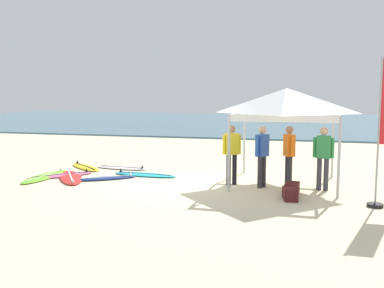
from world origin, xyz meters
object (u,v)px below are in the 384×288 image
(surfboard_red, at_px, (71,177))
(person_green, at_px, (323,154))
(canopy_tent, at_px, (286,101))
(person_blue, at_px, (262,152))
(banner_flag, at_px, (384,139))
(surfboard_cyan, at_px, (145,174))
(person_yellow, at_px, (232,151))
(gear_bag_near_tent, at_px, (292,188))
(person_orange, at_px, (289,152))
(surfboard_pink, at_px, (61,175))
(surfboard_lime, at_px, (45,176))
(surfboard_white, at_px, (122,168))
(surfboard_navy, at_px, (106,178))
(gear_bag_by_pole, at_px, (290,194))
(surfboard_yellow, at_px, (85,167))

(surfboard_red, xyz_separation_m, person_green, (7.45, 0.36, 0.95))
(canopy_tent, distance_m, person_blue, 1.65)
(banner_flag, bearing_deg, surfboard_cyan, 162.08)
(person_blue, height_order, person_green, same)
(person_yellow, bearing_deg, gear_bag_near_tent, -21.11)
(person_green, bearing_deg, banner_flag, -49.98)
(surfboard_cyan, bearing_deg, person_orange, -6.86)
(person_orange, xyz_separation_m, person_green, (0.90, -0.14, 0.00))
(surfboard_pink, height_order, surfboard_lime, same)
(surfboard_cyan, bearing_deg, surfboard_lime, -158.91)
(surfboard_lime, bearing_deg, surfboard_white, 51.41)
(person_yellow, relative_size, banner_flag, 0.50)
(banner_flag, bearing_deg, surfboard_pink, 171.90)
(surfboard_white, bearing_deg, person_green, -13.88)
(surfboard_white, distance_m, banner_flag, 8.61)
(surfboard_cyan, bearing_deg, surfboard_pink, -161.33)
(gear_bag_near_tent, bearing_deg, banner_flag, -23.33)
(surfboard_navy, distance_m, banner_flag, 7.82)
(person_orange, xyz_separation_m, banner_flag, (2.13, -1.61, 0.59))
(canopy_tent, height_order, surfboard_lime, canopy_tent)
(person_orange, bearing_deg, gear_bag_near_tent, -80.06)
(person_orange, relative_size, person_yellow, 1.00)
(person_orange, height_order, person_green, same)
(surfboard_white, bearing_deg, person_yellow, -20.83)
(surfboard_navy, height_order, surfboard_pink, same)
(surfboard_red, bearing_deg, person_yellow, 4.85)
(person_orange, distance_m, person_green, 0.91)
(canopy_tent, distance_m, surfboard_red, 6.89)
(gear_bag_near_tent, relative_size, gear_bag_by_pole, 1.00)
(surfboard_navy, relative_size, surfboard_cyan, 0.82)
(canopy_tent, bearing_deg, person_orange, -72.80)
(surfboard_white, relative_size, surfboard_red, 0.83)
(person_yellow, xyz_separation_m, gear_bag_by_pole, (1.70, -1.35, -0.85))
(surfboard_white, bearing_deg, surfboard_lime, -128.59)
(surfboard_white, height_order, person_orange, person_orange)
(surfboard_cyan, bearing_deg, gear_bag_near_tent, -15.46)
(gear_bag_near_tent, bearing_deg, person_green, 37.96)
(gear_bag_near_tent, bearing_deg, surfboard_navy, 175.60)
(gear_bag_by_pole, bearing_deg, canopy_tent, 97.37)
(canopy_tent, xyz_separation_m, surfboard_yellow, (-6.93, 0.88, -2.35))
(canopy_tent, distance_m, surfboard_yellow, 7.37)
(surfboard_white, relative_size, gear_bag_by_pole, 3.27)
(surfboard_cyan, relative_size, person_orange, 1.28)
(surfboard_pink, height_order, surfboard_white, same)
(person_orange, distance_m, banner_flag, 2.73)
(surfboard_yellow, relative_size, gear_bag_near_tent, 3.14)
(person_green, bearing_deg, surfboard_pink, -178.80)
(surfboard_yellow, bearing_deg, surfboard_red, -73.90)
(person_orange, bearing_deg, surfboard_white, 165.33)
(surfboard_red, height_order, person_green, person_green)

